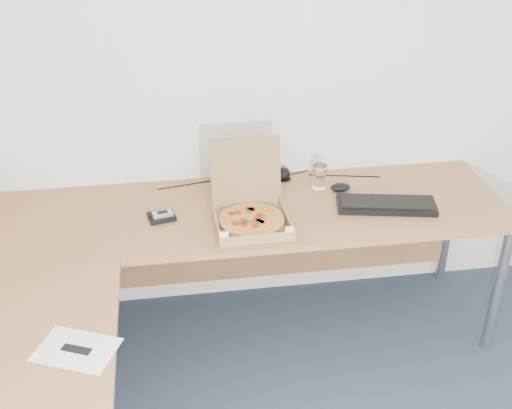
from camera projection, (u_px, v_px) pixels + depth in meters
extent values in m
cube|color=#A96F44|center=(242.00, 212.00, 3.08)|extent=(2.50, 0.70, 0.03)
cylinder|color=gray|center=(448.00, 226.00, 3.67)|extent=(0.05, 0.05, 0.70)
cube|color=#9F7D4D|center=(252.00, 224.00, 2.95)|extent=(0.33, 0.33, 0.01)
cube|color=#9F7D4D|center=(246.00, 173.00, 3.03)|extent=(0.33, 0.07, 0.32)
cylinder|color=tan|center=(252.00, 221.00, 2.94)|extent=(0.29, 0.29, 0.02)
cylinder|color=#CD4418|center=(252.00, 218.00, 2.94)|extent=(0.25, 0.25, 0.00)
cylinder|color=silver|center=(320.00, 177.00, 3.23)|extent=(0.07, 0.07, 0.12)
cube|color=black|center=(386.00, 205.00, 3.08)|extent=(0.48, 0.25, 0.03)
ellipsoid|color=black|center=(340.00, 187.00, 3.23)|extent=(0.10, 0.07, 0.04)
cube|color=black|center=(162.00, 217.00, 3.00)|extent=(0.13, 0.12, 0.02)
cube|color=#B2B5BA|center=(163.00, 214.00, 2.98)|extent=(0.10, 0.07, 0.02)
cube|color=white|center=(76.00, 350.00, 2.24)|extent=(0.32, 0.28, 0.00)
ellipsoid|color=black|center=(283.00, 173.00, 3.33)|extent=(0.08, 0.08, 0.07)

